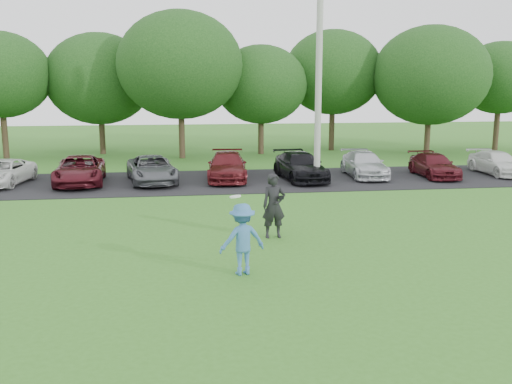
# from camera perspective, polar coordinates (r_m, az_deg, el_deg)

# --- Properties ---
(ground) EXTENTS (100.00, 100.00, 0.00)m
(ground) POSITION_cam_1_polar(r_m,az_deg,el_deg) (13.77, 2.01, -8.06)
(ground) COLOR #366E1F
(ground) RESTS_ON ground
(parking_lot) EXTENTS (32.00, 6.50, 0.03)m
(parking_lot) POSITION_cam_1_polar(r_m,az_deg,el_deg) (26.30, -2.82, 1.12)
(parking_lot) COLOR black
(parking_lot) RESTS_ON ground
(utility_pole) EXTENTS (0.28, 0.28, 10.69)m
(utility_pole) POSITION_cam_1_polar(r_m,az_deg,el_deg) (25.27, 6.32, 12.81)
(utility_pole) COLOR #ADACA7
(utility_pole) RESTS_ON ground
(frisbee_player) EXTENTS (1.21, 0.86, 1.93)m
(frisbee_player) POSITION_cam_1_polar(r_m,az_deg,el_deg) (13.44, -1.39, -4.73)
(frisbee_player) COLOR teal
(frisbee_player) RESTS_ON ground
(camera_bystander) EXTENTS (0.72, 0.50, 1.89)m
(camera_bystander) POSITION_cam_1_polar(r_m,az_deg,el_deg) (16.57, 1.80, -1.39)
(camera_bystander) COLOR black
(camera_bystander) RESTS_ON ground
(parked_cars) EXTENTS (28.34, 4.89, 1.26)m
(parked_cars) POSITION_cam_1_polar(r_m,az_deg,el_deg) (26.20, -4.91, 2.40)
(parked_cars) COLOR #571319
(parked_cars) RESTS_ON parking_lot
(tree_row) EXTENTS (42.39, 9.85, 8.64)m
(tree_row) POSITION_cam_1_polar(r_m,az_deg,el_deg) (35.79, -1.84, 11.58)
(tree_row) COLOR #38281C
(tree_row) RESTS_ON ground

